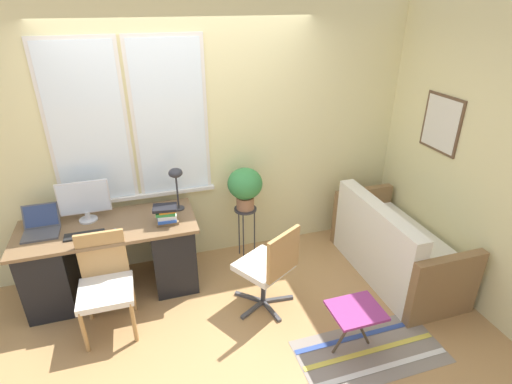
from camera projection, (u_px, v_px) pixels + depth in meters
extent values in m
plane|color=tan|center=(212.00, 293.00, 3.97)|extent=(14.00, 14.00, 0.00)
cube|color=beige|center=(189.00, 140.00, 4.03)|extent=(9.00, 0.06, 2.70)
cube|color=silver|center=(88.00, 126.00, 3.64)|extent=(0.72, 0.02, 1.56)
cube|color=white|center=(87.00, 126.00, 3.63)|extent=(0.65, 0.01, 1.49)
cube|color=silver|center=(170.00, 119.00, 3.84)|extent=(0.72, 0.02, 1.56)
cube|color=white|center=(171.00, 120.00, 3.83)|extent=(0.65, 0.01, 1.49)
cube|color=silver|center=(141.00, 195.00, 4.08)|extent=(1.52, 0.11, 0.04)
cube|color=beige|center=(436.00, 141.00, 4.01)|extent=(0.06, 9.00, 2.70)
cube|color=brown|center=(442.00, 124.00, 3.86)|extent=(0.02, 0.49, 0.55)
cube|color=silver|center=(441.00, 124.00, 3.86)|extent=(0.01, 0.44, 0.50)
cube|color=brown|center=(107.00, 227.00, 3.71)|extent=(1.61, 0.68, 0.03)
cube|color=black|center=(50.00, 271.00, 3.72)|extent=(0.40, 0.60, 0.72)
cube|color=black|center=(172.00, 250.00, 4.02)|extent=(0.40, 0.60, 0.72)
cube|color=#4C4C51|center=(41.00, 235.00, 3.54)|extent=(0.30, 0.22, 0.02)
cube|color=#4C4C51|center=(41.00, 216.00, 3.62)|extent=(0.30, 0.09, 0.21)
cube|color=navy|center=(41.00, 216.00, 3.62)|extent=(0.27, 0.08, 0.18)
cylinder|color=silver|center=(89.00, 220.00, 3.78)|extent=(0.17, 0.17, 0.02)
cylinder|color=silver|center=(88.00, 215.00, 3.76)|extent=(0.05, 0.05, 0.08)
cube|color=silver|center=(84.00, 198.00, 3.68)|extent=(0.45, 0.02, 0.32)
cube|color=silver|center=(84.00, 198.00, 3.67)|extent=(0.43, 0.01, 0.29)
cube|color=black|center=(84.00, 235.00, 3.53)|extent=(0.34, 0.12, 0.02)
ellipsoid|color=slate|center=(115.00, 231.00, 3.58)|extent=(0.04, 0.07, 0.04)
cylinder|color=#2D2D33|center=(179.00, 208.00, 3.98)|extent=(0.11, 0.11, 0.01)
cylinder|color=#2D2D33|center=(177.00, 192.00, 3.90)|extent=(0.02, 0.02, 0.35)
ellipsoid|color=#2D2D33|center=(175.00, 173.00, 3.81)|extent=(0.14, 0.14, 0.09)
cube|color=olive|center=(168.00, 221.00, 3.74)|extent=(0.21, 0.15, 0.03)
cube|color=#2851B2|center=(167.00, 219.00, 3.73)|extent=(0.17, 0.16, 0.02)
cube|color=white|center=(167.00, 216.00, 3.71)|extent=(0.18, 0.12, 0.04)
cube|color=green|center=(166.00, 213.00, 3.69)|extent=(0.19, 0.13, 0.03)
cube|color=orange|center=(167.00, 209.00, 3.69)|extent=(0.15, 0.15, 0.03)
cube|color=black|center=(165.00, 208.00, 3.66)|extent=(0.24, 0.18, 0.03)
cylinder|color=#B2844C|center=(84.00, 332.00, 3.24)|extent=(0.04, 0.04, 0.42)
cylinder|color=#B2844C|center=(134.00, 322.00, 3.34)|extent=(0.04, 0.04, 0.42)
cylinder|color=#B2844C|center=(88.00, 301.00, 3.58)|extent=(0.04, 0.04, 0.42)
cylinder|color=#B2844C|center=(133.00, 292.00, 3.68)|extent=(0.04, 0.04, 0.42)
cube|color=silver|center=(106.00, 292.00, 3.37)|extent=(0.45, 0.43, 0.06)
cube|color=#B2844C|center=(102.00, 253.00, 3.45)|extent=(0.40, 0.04, 0.43)
cube|color=#47474C|center=(253.00, 309.00, 3.75)|extent=(0.28, 0.18, 0.03)
cube|color=#47474C|center=(271.00, 311.00, 3.73)|extent=(0.10, 0.30, 0.03)
cube|color=#47474C|center=(278.00, 299.00, 3.88)|extent=(0.30, 0.06, 0.03)
cube|color=#47474C|center=(264.00, 291.00, 3.98)|extent=(0.15, 0.29, 0.03)
cube|color=#47474C|center=(249.00, 297.00, 3.90)|extent=(0.25, 0.23, 0.03)
cylinder|color=#333338|center=(263.00, 285.00, 3.76)|extent=(0.04, 0.04, 0.38)
cube|color=silver|center=(263.00, 266.00, 3.66)|extent=(0.60, 0.59, 0.06)
cube|color=#B2844C|center=(283.00, 254.00, 3.42)|extent=(0.37, 0.24, 0.41)
cube|color=white|center=(395.00, 254.00, 4.19)|extent=(0.71, 1.32, 0.46)
cube|color=white|center=(378.00, 224.00, 3.93)|extent=(0.16, 1.32, 0.38)
cube|color=olive|center=(444.00, 288.00, 3.54)|extent=(0.71, 0.09, 0.67)
cube|color=olive|center=(361.00, 214.00, 4.74)|extent=(0.71, 0.09, 0.67)
cylinder|color=#333338|center=(245.00, 209.00, 4.25)|extent=(0.24, 0.24, 0.02)
cylinder|color=#333338|center=(254.00, 233.00, 4.42)|extent=(0.01, 0.01, 0.61)
cylinder|color=#333338|center=(239.00, 231.00, 4.45)|extent=(0.01, 0.01, 0.61)
cylinder|color=#333338|center=(243.00, 239.00, 4.30)|extent=(0.01, 0.01, 0.61)
cylinder|color=#9E6B4C|center=(245.00, 203.00, 4.22)|extent=(0.19, 0.19, 0.14)
ellipsoid|color=#388442|center=(245.00, 184.00, 4.12)|extent=(0.36, 0.36, 0.33)
cube|color=gray|center=(370.00, 351.00, 3.32)|extent=(1.23, 0.61, 0.01)
cube|color=white|center=(382.00, 368.00, 3.17)|extent=(1.20, 0.05, 0.00)
cube|color=#DBCC4C|center=(370.00, 351.00, 3.32)|extent=(1.20, 0.05, 0.00)
cube|color=#334C99|center=(359.00, 336.00, 3.47)|extent=(1.20, 0.05, 0.00)
cube|color=#93337A|center=(356.00, 310.00, 3.18)|extent=(0.41, 0.35, 0.02)
cylinder|color=#4C3D2D|center=(345.00, 332.00, 3.25)|extent=(0.22, 0.02, 0.41)
cylinder|color=#4C3D2D|center=(361.00, 328.00, 3.29)|extent=(0.22, 0.02, 0.41)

